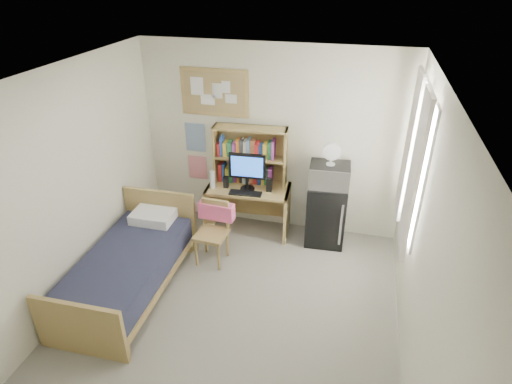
% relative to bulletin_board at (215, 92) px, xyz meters
% --- Properties ---
extents(floor, '(3.60, 4.20, 0.02)m').
position_rel_bulletin_board_xyz_m(floor, '(0.78, -2.08, -1.93)').
color(floor, gray).
rests_on(floor, ground).
extents(ceiling, '(3.60, 4.20, 0.02)m').
position_rel_bulletin_board_xyz_m(ceiling, '(0.78, -2.08, 0.68)').
color(ceiling, white).
rests_on(ceiling, wall_back).
extents(wall_back, '(3.60, 0.04, 2.60)m').
position_rel_bulletin_board_xyz_m(wall_back, '(0.78, 0.02, -0.62)').
color(wall_back, white).
rests_on(wall_back, floor).
extents(wall_left, '(0.04, 4.20, 2.60)m').
position_rel_bulletin_board_xyz_m(wall_left, '(-1.02, -2.08, -0.62)').
color(wall_left, white).
rests_on(wall_left, floor).
extents(wall_right, '(0.04, 4.20, 2.60)m').
position_rel_bulletin_board_xyz_m(wall_right, '(2.58, -2.08, -0.62)').
color(wall_right, white).
rests_on(wall_right, floor).
extents(window_unit, '(0.10, 1.40, 1.70)m').
position_rel_bulletin_board_xyz_m(window_unit, '(2.53, -0.88, -0.32)').
color(window_unit, white).
rests_on(window_unit, wall_right).
extents(curtain_left, '(0.04, 0.55, 1.70)m').
position_rel_bulletin_board_xyz_m(curtain_left, '(2.50, -1.28, -0.32)').
color(curtain_left, white).
rests_on(curtain_left, wall_right).
extents(curtain_right, '(0.04, 0.55, 1.70)m').
position_rel_bulletin_board_xyz_m(curtain_right, '(2.50, -0.48, -0.32)').
color(curtain_right, white).
rests_on(curtain_right, wall_right).
extents(bulletin_board, '(0.94, 0.03, 0.64)m').
position_rel_bulletin_board_xyz_m(bulletin_board, '(0.00, 0.00, 0.00)').
color(bulletin_board, tan).
rests_on(bulletin_board, wall_back).
extents(poster_wave, '(0.30, 0.01, 0.42)m').
position_rel_bulletin_board_xyz_m(poster_wave, '(-0.32, 0.01, -0.67)').
color(poster_wave, '#26569A').
rests_on(poster_wave, wall_back).
extents(poster_japan, '(0.28, 0.01, 0.36)m').
position_rel_bulletin_board_xyz_m(poster_japan, '(-0.32, 0.01, -1.14)').
color(poster_japan, '#D82644').
rests_on(poster_japan, wall_back).
extents(desk, '(1.17, 0.64, 0.71)m').
position_rel_bulletin_board_xyz_m(desk, '(0.53, -0.29, -1.56)').
color(desk, tan).
rests_on(desk, floor).
extents(desk_chair, '(0.44, 0.44, 0.83)m').
position_rel_bulletin_board_xyz_m(desk_chair, '(0.26, -1.09, -1.51)').
color(desk_chair, '#A98D50').
rests_on(desk_chair, floor).
extents(mini_fridge, '(0.54, 0.54, 0.88)m').
position_rel_bulletin_board_xyz_m(mini_fridge, '(1.62, -0.26, -1.48)').
color(mini_fridge, black).
rests_on(mini_fridge, floor).
extents(bed, '(0.96, 1.89, 0.52)m').
position_rel_bulletin_board_xyz_m(bed, '(-0.50, -1.87, -1.66)').
color(bed, '#1C1F33').
rests_on(bed, floor).
extents(hutch, '(1.01, 0.32, 0.82)m').
position_rel_bulletin_board_xyz_m(hutch, '(0.52, -0.14, -0.80)').
color(hutch, tan).
rests_on(hutch, desk).
extents(monitor, '(0.50, 0.07, 0.53)m').
position_rel_bulletin_board_xyz_m(monitor, '(0.54, -0.35, -0.95)').
color(monitor, black).
rests_on(monitor, desk).
extents(keyboard, '(0.45, 0.17, 0.02)m').
position_rel_bulletin_board_xyz_m(keyboard, '(0.55, -0.49, -1.20)').
color(keyboard, black).
rests_on(keyboard, desk).
extents(speaker_left, '(0.07, 0.07, 0.16)m').
position_rel_bulletin_board_xyz_m(speaker_left, '(0.24, -0.37, -1.13)').
color(speaker_left, black).
rests_on(speaker_left, desk).
extents(speaker_right, '(0.08, 0.08, 0.19)m').
position_rel_bulletin_board_xyz_m(speaker_right, '(0.84, -0.33, -1.12)').
color(speaker_right, black).
rests_on(speaker_right, desk).
extents(water_bottle, '(0.08, 0.08, 0.25)m').
position_rel_bulletin_board_xyz_m(water_bottle, '(0.06, -0.42, -1.08)').
color(water_bottle, white).
rests_on(water_bottle, desk).
extents(hoodie, '(0.47, 0.17, 0.22)m').
position_rel_bulletin_board_xyz_m(hoodie, '(0.27, -0.89, -1.28)').
color(hoodie, '#FD6093').
rests_on(hoodie, desk_chair).
extents(microwave, '(0.53, 0.42, 0.30)m').
position_rel_bulletin_board_xyz_m(microwave, '(1.62, -0.28, -0.90)').
color(microwave, '#B5B5B9').
rests_on(microwave, mini_fridge).
extents(desk_fan, '(0.23, 0.23, 0.28)m').
position_rel_bulletin_board_xyz_m(desk_fan, '(1.62, -0.28, -0.61)').
color(desk_fan, white).
rests_on(desk_fan, microwave).
extents(pillow, '(0.53, 0.37, 0.13)m').
position_rel_bulletin_board_xyz_m(pillow, '(-0.51, -1.12, -1.34)').
color(pillow, white).
rests_on(pillow, bed).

